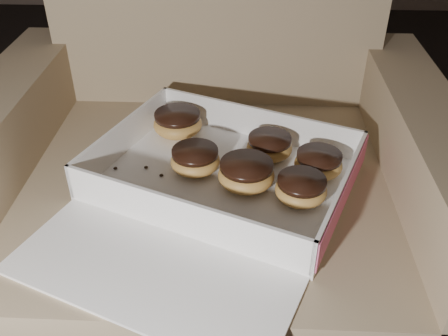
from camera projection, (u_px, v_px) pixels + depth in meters
armchair at (211, 203)px, 0.97m from camera, size 0.82×0.69×0.86m
bakery_box at (215, 190)px, 0.79m from camera, size 0.54×0.58×0.07m
donut_a at (269, 146)px, 0.87m from camera, size 0.08×0.08×0.04m
donut_b at (178, 123)px, 0.93m from camera, size 0.09×0.09×0.05m
donut_c at (318, 163)px, 0.83m from camera, size 0.08×0.08×0.04m
donut_d at (195, 159)px, 0.83m from camera, size 0.08×0.08×0.04m
donut_e at (246, 174)px, 0.80m from camera, size 0.09×0.09×0.05m
donut_f at (301, 189)px, 0.77m from camera, size 0.08×0.08×0.04m
crumb_a at (161, 175)px, 0.83m from camera, size 0.01×0.01×0.00m
crumb_b at (274, 247)px, 0.69m from camera, size 0.01×0.01×0.00m
crumb_c at (146, 167)px, 0.85m from camera, size 0.01×0.01×0.00m
crumb_d at (115, 168)px, 0.85m from camera, size 0.01×0.01×0.00m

